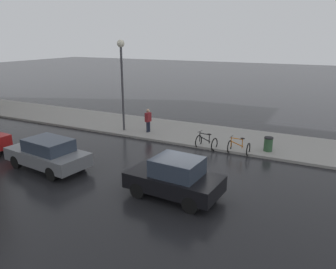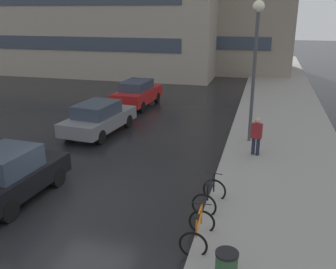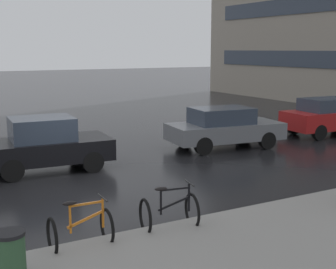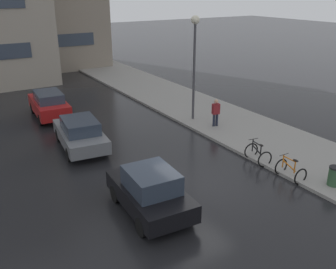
# 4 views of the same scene
# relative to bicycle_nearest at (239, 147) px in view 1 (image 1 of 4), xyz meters

# --- Properties ---
(ground_plane) EXTENTS (140.00, 140.00, 0.00)m
(ground_plane) POSITION_rel_bicycle_nearest_xyz_m (-3.70, 1.41, -0.39)
(ground_plane) COLOR black
(sidewalk_kerb) EXTENTS (4.80, 60.00, 0.14)m
(sidewalk_kerb) POSITION_rel_bicycle_nearest_xyz_m (2.30, 11.41, -0.32)
(sidewalk_kerb) COLOR gray
(sidewalk_kerb) RESTS_ON ground
(bicycle_nearest) EXTENTS (0.73, 1.11, 0.95)m
(bicycle_nearest) POSITION_rel_bicycle_nearest_xyz_m (0.00, 0.00, 0.00)
(bicycle_nearest) COLOR black
(bicycle_nearest) RESTS_ON ground
(bicycle_second) EXTENTS (0.88, 1.17, 0.98)m
(bicycle_second) POSITION_rel_bicycle_nearest_xyz_m (0.01, 1.85, 0.01)
(bicycle_second) COLOR black
(bicycle_second) RESTS_ON ground
(car_black) EXTENTS (2.08, 3.82, 1.63)m
(car_black) POSITION_rel_bicycle_nearest_xyz_m (-5.98, 0.95, 0.41)
(car_black) COLOR black
(car_black) RESTS_ON ground
(car_grey) EXTENTS (2.30, 4.41, 1.50)m
(car_grey) POSITION_rel_bicycle_nearest_xyz_m (-6.11, 7.59, 0.38)
(car_grey) COLOR slate
(car_grey) RESTS_ON ground
(pedestrian) EXTENTS (0.44, 0.30, 1.66)m
(pedestrian) POSITION_rel_bicycle_nearest_xyz_m (1.14, 6.29, 0.55)
(pedestrian) COLOR #1E2333
(pedestrian) RESTS_ON ground
(streetlamp) EXTENTS (0.47, 0.47, 5.93)m
(streetlamp) POSITION_rel_bicycle_nearest_xyz_m (0.83, 7.97, 3.82)
(streetlamp) COLOR #424247
(streetlamp) RESTS_ON ground
(trash_bin) EXTENTS (0.48, 0.48, 0.91)m
(trash_bin) POSITION_rel_bicycle_nearest_xyz_m (0.84, -1.39, 0.07)
(trash_bin) COLOR #2D5133
(trash_bin) RESTS_ON ground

